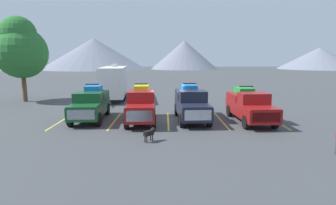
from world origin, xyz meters
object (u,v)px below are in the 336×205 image
(pickup_truck_c, at_px, (191,103))
(pickup_truck_a, at_px, (91,104))
(camper_trailer_a, at_px, (114,81))
(pickup_truck_b, at_px, (141,104))
(pickup_truck_d, at_px, (249,105))
(dog, at_px, (150,132))

(pickup_truck_c, bearing_deg, pickup_truck_a, 178.59)
(pickup_truck_a, bearing_deg, camper_trailer_a, 90.09)
(pickup_truck_b, height_order, pickup_truck_c, pickup_truck_b)
(pickup_truck_a, height_order, pickup_truck_d, pickup_truck_a)
(pickup_truck_b, distance_m, pickup_truck_c, 3.67)
(pickup_truck_d, bearing_deg, pickup_truck_a, 176.41)
(camper_trailer_a, bearing_deg, pickup_truck_c, -53.25)
(pickup_truck_b, height_order, camper_trailer_a, camper_trailer_a)
(pickup_truck_b, xyz_separation_m, pickup_truck_d, (7.78, -0.01, -0.08))
(pickup_truck_d, xyz_separation_m, dog, (-6.89, -4.82, -0.66))
(pickup_truck_a, distance_m, pickup_truck_b, 3.86)
(pickup_truck_c, xyz_separation_m, camper_trailer_a, (-7.44, 9.96, 0.79))
(pickup_truck_a, xyz_separation_m, pickup_truck_c, (7.42, -0.18, 0.05))
(pickup_truck_c, bearing_deg, pickup_truck_b, -171.56)
(pickup_truck_c, relative_size, dog, 8.02)
(pickup_truck_a, distance_m, dog, 7.29)
(pickup_truck_b, relative_size, pickup_truck_c, 0.93)
(dog, bearing_deg, pickup_truck_a, 130.15)
(pickup_truck_b, xyz_separation_m, dog, (0.89, -4.83, -0.74))
(pickup_truck_c, distance_m, pickup_truck_d, 4.18)
(dog, bearing_deg, pickup_truck_b, 100.44)
(pickup_truck_b, height_order, pickup_truck_d, pickup_truck_b)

